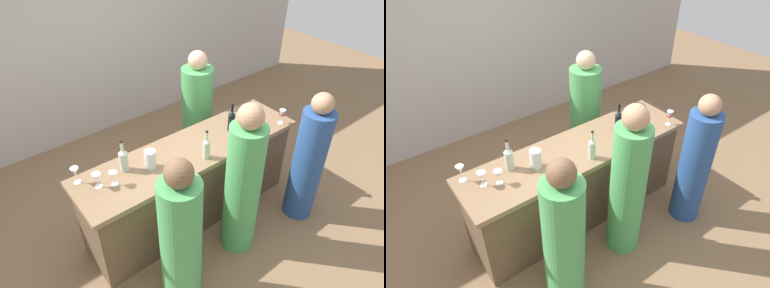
{
  "view_description": "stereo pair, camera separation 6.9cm",
  "coord_description": "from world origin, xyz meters",
  "views": [
    {
      "loc": [
        -1.65,
        -2.1,
        2.9
      ],
      "look_at": [
        0.0,
        0.0,
        0.95
      ],
      "focal_mm": 32.33,
      "sensor_mm": 36.0,
      "label": 1
    },
    {
      "loc": [
        -1.6,
        -2.14,
        2.9
      ],
      "look_at": [
        0.0,
        0.0,
        0.95
      ],
      "focal_mm": 32.33,
      "sensor_mm": 36.0,
      "label": 2
    }
  ],
  "objects": [
    {
      "name": "ground_plane",
      "position": [
        0.0,
        0.0,
        0.0
      ],
      "size": [
        12.0,
        12.0,
        0.0
      ],
      "primitive_type": "plane",
      "color": "#846647"
    },
    {
      "name": "back_wall",
      "position": [
        0.0,
        2.2,
        1.4
      ],
      "size": [
        8.0,
        0.1,
        2.8
      ],
      "primitive_type": "cube",
      "color": "#BCB7B2",
      "rests_on": "ground"
    },
    {
      "name": "bar_counter",
      "position": [
        0.0,
        0.0,
        0.46
      ],
      "size": [
        2.36,
        0.63,
        0.9
      ],
      "color": "brown",
      "rests_on": "ground"
    },
    {
      "name": "wine_bottle_leftmost_clear_pale",
      "position": [
        -0.67,
        0.12,
        1.02
      ],
      "size": [
        0.08,
        0.08,
        0.31
      ],
      "color": "#B7C6B2",
      "rests_on": "bar_counter"
    },
    {
      "name": "wine_bottle_second_left_clear_pale",
      "position": [
        0.01,
        -0.2,
        1.02
      ],
      "size": [
        0.07,
        0.07,
        0.3
      ],
      "color": "#B7C6B2",
      "rests_on": "bar_counter"
    },
    {
      "name": "wine_bottle_center_near_black",
      "position": [
        0.51,
        -0.0,
        1.02
      ],
      "size": [
        0.07,
        0.07,
        0.31
      ],
      "color": "black",
      "rests_on": "bar_counter"
    },
    {
      "name": "wine_glass_near_left",
      "position": [
        1.03,
        -0.23,
        1.01
      ],
      "size": [
        0.07,
        0.07,
        0.16
      ],
      "color": "white",
      "rests_on": "bar_counter"
    },
    {
      "name": "wine_glass_near_center",
      "position": [
        0.62,
        -0.09,
        1.01
      ],
      "size": [
        0.07,
        0.07,
        0.15
      ],
      "color": "white",
      "rests_on": "bar_counter"
    },
    {
      "name": "wine_glass_near_right",
      "position": [
        -0.83,
        0.0,
        1.0
      ],
      "size": [
        0.07,
        0.07,
        0.14
      ],
      "color": "white",
      "rests_on": "bar_counter"
    },
    {
      "name": "wine_glass_far_left",
      "position": [
        -0.95,
        0.06,
        1.0
      ],
      "size": [
        0.08,
        0.08,
        0.14
      ],
      "color": "white",
      "rests_on": "bar_counter"
    },
    {
      "name": "wine_glass_far_center",
      "position": [
        -1.07,
        0.22,
        1.02
      ],
      "size": [
        0.07,
        0.07,
        0.16
      ],
      "color": "white",
      "rests_on": "bar_counter"
    },
    {
      "name": "water_pitcher",
      "position": [
        -0.47,
        -0.0,
        0.99
      ],
      "size": [
        0.1,
        0.1,
        0.18
      ],
      "color": "silver",
      "rests_on": "bar_counter"
    },
    {
      "name": "person_left_guest",
      "position": [
        -0.63,
        -0.65,
        0.68
      ],
      "size": [
        0.44,
        0.44,
        1.47
      ],
      "rotation": [
        0.0,
        0.0,
        1.21
      ],
      "color": "#4CA559",
      "rests_on": "ground"
    },
    {
      "name": "person_center_guest",
      "position": [
        0.95,
        -0.69,
        0.69
      ],
      "size": [
        0.41,
        0.41,
        1.47
      ],
      "rotation": [
        0.0,
        0.0,
        1.94
      ],
      "color": "#284C8C",
      "rests_on": "ground"
    },
    {
      "name": "person_right_guest",
      "position": [
        0.13,
        -0.58,
        0.75
      ],
      "size": [
        0.37,
        0.37,
        1.6
      ],
      "rotation": [
        0.0,
        0.0,
        1.42
      ],
      "color": "#4CA559",
      "rests_on": "ground"
    },
    {
      "name": "person_server_behind",
      "position": [
        0.62,
        0.69,
        0.7
      ],
      "size": [
        0.42,
        0.42,
        1.52
      ],
      "rotation": [
        0.0,
        0.0,
        -1.43
      ],
      "color": "#4CA559",
      "rests_on": "ground"
    }
  ]
}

